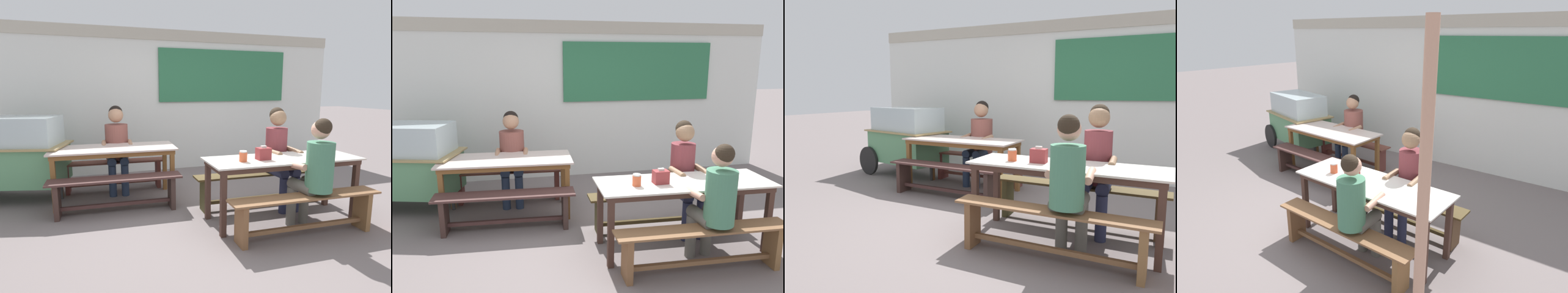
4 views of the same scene
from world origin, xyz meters
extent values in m
plane|color=slate|center=(0.00, 0.00, 0.00)|extent=(40.00, 40.00, 0.00)
cube|color=silver|center=(0.00, 2.62, 1.23)|extent=(7.22, 0.12, 2.46)
cube|color=#2F744C|center=(1.21, 2.53, 1.83)|extent=(2.67, 0.03, 1.00)
cube|color=#BBB5A5|center=(0.00, 2.64, 2.56)|extent=(7.22, 0.20, 0.20)
cube|color=beige|center=(-1.11, 1.04, 0.76)|extent=(1.73, 0.81, 0.02)
cube|color=brown|center=(-1.11, 1.04, 0.72)|extent=(1.65, 0.74, 0.06)
cube|color=brown|center=(-0.33, 1.30, 0.34)|extent=(0.06, 0.06, 0.69)
cube|color=brown|center=(-0.36, 0.70, 0.34)|extent=(0.06, 0.06, 0.69)
cube|color=brown|center=(-1.87, 1.38, 0.34)|extent=(0.06, 0.06, 0.69)
cube|color=brown|center=(-1.90, 0.78, 0.34)|extent=(0.06, 0.06, 0.69)
cube|color=silver|center=(0.73, -0.32, 0.76)|extent=(1.88, 0.71, 0.02)
cube|color=#462D25|center=(0.73, -0.32, 0.72)|extent=(1.80, 0.64, 0.06)
cube|color=#462D25|center=(1.59, -0.09, 0.35)|extent=(0.06, 0.06, 0.69)
cube|color=#462D25|center=(1.57, -0.61, 0.35)|extent=(0.06, 0.06, 0.69)
cube|color=#462D25|center=(-0.11, -0.03, 0.35)|extent=(0.06, 0.06, 0.69)
cube|color=#462D25|center=(-0.13, -0.54, 0.35)|extent=(0.06, 0.06, 0.69)
cube|color=brown|center=(-1.09, 1.54, 0.45)|extent=(1.63, 0.37, 0.02)
cube|color=brown|center=(-0.40, 1.50, 0.22)|extent=(0.07, 0.24, 0.44)
cube|color=brown|center=(-1.78, 1.58, 0.22)|extent=(0.07, 0.24, 0.44)
cube|color=brown|center=(-1.09, 1.54, 0.11)|extent=(1.34, 0.12, 0.04)
cube|color=#472B29|center=(-1.14, 0.54, 0.45)|extent=(1.68, 0.39, 0.03)
cube|color=#402D29|center=(-0.43, 0.50, 0.22)|extent=(0.07, 0.26, 0.44)
cube|color=#3F2A25|center=(-1.86, 0.58, 0.22)|extent=(0.07, 0.26, 0.44)
cube|color=#472B29|center=(-1.14, 0.54, 0.11)|extent=(1.39, 0.12, 0.04)
cube|color=#493A1D|center=(0.75, 0.18, 0.45)|extent=(1.88, 0.33, 0.02)
cube|color=#503723|center=(1.56, 0.15, 0.22)|extent=(0.07, 0.23, 0.44)
cube|color=#443F22|center=(-0.06, 0.21, 0.22)|extent=(0.07, 0.23, 0.44)
cube|color=#493A1D|center=(0.75, 0.18, 0.11)|extent=(1.59, 0.10, 0.04)
cube|color=brown|center=(0.71, -0.82, 0.45)|extent=(1.74, 0.32, 0.02)
cube|color=brown|center=(1.46, -0.85, 0.22)|extent=(0.07, 0.22, 0.44)
cube|color=brown|center=(-0.04, -0.79, 0.22)|extent=(0.07, 0.22, 0.44)
cube|color=brown|center=(0.71, -0.82, 0.11)|extent=(1.46, 0.10, 0.04)
cube|color=#5A9667|center=(-2.44, 1.49, 0.51)|extent=(1.46, 1.04, 0.53)
cube|color=silver|center=(-2.44, 1.49, 0.99)|extent=(1.31, 0.94, 0.42)
cube|color=tan|center=(-2.44, 1.49, 0.79)|extent=(1.56, 1.14, 0.02)
cylinder|color=#333333|center=(-1.86, 1.33, 0.12)|extent=(0.05, 0.05, 0.25)
cylinder|color=#3F3F3F|center=(-1.63, 1.27, 0.67)|extent=(0.22, 0.71, 0.04)
cylinder|color=#626159|center=(0.93, -0.50, 0.23)|extent=(0.11, 0.11, 0.46)
cylinder|color=#626159|center=(0.75, -0.51, 0.23)|extent=(0.11, 0.11, 0.46)
cylinder|color=#626159|center=(0.93, -0.66, 0.51)|extent=(0.15, 0.36, 0.13)
cylinder|color=#626159|center=(0.75, -0.67, 0.51)|extent=(0.15, 0.36, 0.13)
cylinder|color=#457E60|center=(0.85, -0.82, 0.77)|extent=(0.29, 0.29, 0.53)
sphere|color=tan|center=(0.85, -0.80, 1.16)|extent=(0.20, 0.20, 0.20)
sphere|color=#2D2319|center=(0.85, -0.83, 1.19)|extent=(0.18, 0.18, 0.18)
cylinder|color=tan|center=(1.01, -0.64, 0.75)|extent=(0.08, 0.31, 0.10)
cylinder|color=tan|center=(0.68, -0.65, 0.75)|extent=(0.08, 0.31, 0.09)
cylinder|color=#282C4A|center=(0.87, -0.16, 0.23)|extent=(0.11, 0.11, 0.46)
cylinder|color=#282C4A|center=(1.05, -0.16, 0.23)|extent=(0.11, 0.11, 0.46)
cylinder|color=#282C4A|center=(0.87, 0.00, 0.51)|extent=(0.14, 0.38, 0.13)
cylinder|color=#282C4A|center=(1.05, 0.01, 0.51)|extent=(0.14, 0.38, 0.13)
cylinder|color=brown|center=(0.95, 0.17, 0.78)|extent=(0.28, 0.28, 0.56)
sphere|color=#926E50|center=(0.95, 0.15, 1.20)|extent=(0.22, 0.22, 0.22)
sphere|color=#2D2319|center=(0.95, 0.18, 1.24)|extent=(0.20, 0.20, 0.20)
cylinder|color=#926E50|center=(0.80, -0.01, 0.77)|extent=(0.08, 0.30, 0.07)
cylinder|color=#926E50|center=(1.12, 0.00, 0.77)|extent=(0.08, 0.31, 0.09)
cylinder|color=#263550|center=(-1.14, 1.21, 0.23)|extent=(0.11, 0.11, 0.46)
cylinder|color=#263550|center=(-0.96, 1.20, 0.23)|extent=(0.11, 0.11, 0.46)
cylinder|color=#263550|center=(-1.13, 1.38, 0.51)|extent=(0.15, 0.38, 0.13)
cylinder|color=#263550|center=(-0.95, 1.36, 0.51)|extent=(0.15, 0.38, 0.13)
cylinder|color=brown|center=(-1.03, 1.54, 0.77)|extent=(0.34, 0.34, 0.54)
sphere|color=tan|center=(-1.03, 1.52, 1.18)|extent=(0.23, 0.23, 0.23)
sphere|color=black|center=(-1.03, 1.55, 1.22)|extent=(0.21, 0.21, 0.21)
cylinder|color=tan|center=(-1.23, 1.37, 0.76)|extent=(0.09, 0.31, 0.10)
cylinder|color=tan|center=(-0.85, 1.34, 0.76)|extent=(0.09, 0.31, 0.09)
cube|color=maroon|center=(0.46, -0.33, 0.84)|extent=(0.16, 0.11, 0.14)
cube|color=white|center=(0.46, -0.33, 0.92)|extent=(0.06, 0.03, 0.02)
cylinder|color=#D55630|center=(0.19, -0.35, 0.82)|extent=(0.09, 0.09, 0.11)
cylinder|color=white|center=(0.19, -0.35, 0.88)|extent=(0.08, 0.08, 0.02)
camera|label=1|loc=(-1.46, -3.56, 1.59)|focal=29.83mm
camera|label=2|loc=(-1.05, -3.77, 2.02)|focal=34.15mm
camera|label=3|loc=(1.50, -3.87, 1.45)|focal=34.62mm
camera|label=4|loc=(2.80, -3.15, 2.38)|focal=31.26mm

